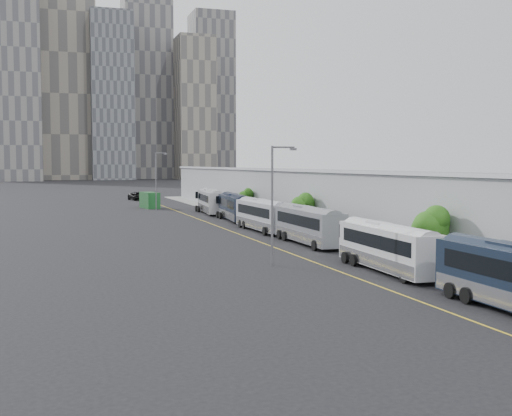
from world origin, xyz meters
name	(u,v)px	position (x,y,z in m)	size (l,w,h in m)	color
sidewalk	(343,235)	(9.00, 55.00, 0.06)	(10.00, 170.00, 0.12)	gray
lane_line	(251,239)	(-1.50, 55.00, 0.01)	(0.12, 160.00, 0.02)	gold
depot	(376,203)	(12.99, 55.00, 3.51)	(12.45, 160.40, 7.20)	gray
skyline	(86,77)	(-2.90, 324.16, 50.85)	(145.00, 64.00, 120.00)	slate
bus_2	(388,252)	(1.78, 32.43, 1.48)	(2.83, 12.06, 3.51)	silver
bus_3	(308,228)	(2.41, 48.92, 1.55)	(2.81, 12.59, 3.67)	slate
bus_4	(263,218)	(2.02, 61.77, 1.55)	(2.82, 12.65, 3.68)	#B0B2BB
bus_5	(235,209)	(2.77, 75.90, 1.56)	(3.69, 12.81, 3.69)	black
bus_6	(211,203)	(2.69, 89.16, 1.60)	(3.84, 13.17, 3.79)	#B2B2B4
tree_1	(430,224)	(5.34, 32.54, 3.34)	(2.77, 2.77, 4.73)	black
tree_2	(302,205)	(5.54, 58.31, 3.21)	(2.51, 2.51, 4.48)	black
tree_3	(246,197)	(5.89, 81.11, 3.02)	(1.82, 1.82, 3.95)	black
street_lamp_near	(274,197)	(-5.07, 37.67, 5.28)	(2.04, 0.22, 9.18)	#59595E
street_lamp_far	(157,177)	(-4.20, 99.31, 5.54)	(2.04, 0.22, 9.68)	#59595E
shipping_container	(150,200)	(-4.72, 104.26, 1.40)	(2.15, 5.49, 2.80)	#16471E
suv	(138,196)	(-3.43, 129.69, 0.88)	(2.91, 6.30, 1.75)	black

